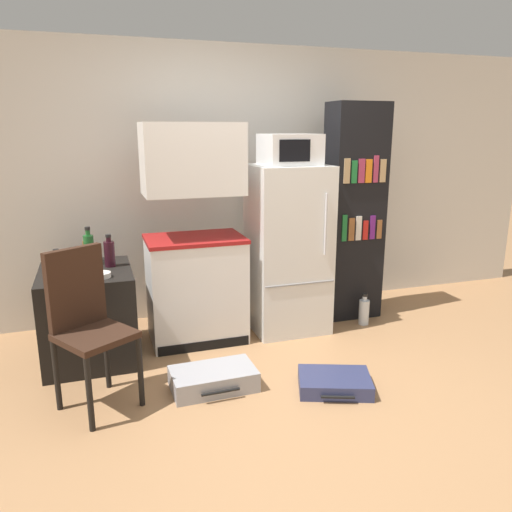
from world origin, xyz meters
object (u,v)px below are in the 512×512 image
(bottle_wine_dark, at_px, (109,253))
(chair, at_px, (86,316))
(water_bottle_front, at_px, (364,311))
(bottle_green_tall, at_px, (89,249))
(bookshelf, at_px, (354,213))
(bottle_ketchup_red, at_px, (57,262))
(suitcase_large_flat, at_px, (213,379))
(bowl, at_px, (101,275))
(kitchen_hutch, at_px, (195,245))
(suitcase_small_flat, at_px, (335,383))
(side_table, at_px, (89,315))
(microwave, at_px, (290,150))
(bottle_amber_beer, at_px, (88,251))
(refrigerator, at_px, (288,249))

(bottle_wine_dark, bearing_deg, chair, -104.00)
(water_bottle_front, bearing_deg, bottle_green_tall, 174.68)
(bookshelf, relative_size, bottle_ketchup_red, 11.96)
(bookshelf, bearing_deg, suitcase_large_flat, -148.00)
(bottle_wine_dark, height_order, bowl, bottle_wine_dark)
(kitchen_hutch, height_order, bowl, kitchen_hutch)
(chair, xyz_separation_m, suitcase_small_flat, (1.57, -0.34, -0.55))
(bottle_ketchup_red, xyz_separation_m, suitcase_small_flat, (1.76, -1.10, -0.72))
(bowl, bearing_deg, chair, -103.82)
(kitchen_hutch, distance_m, water_bottle_front, 1.66)
(side_table, xyz_separation_m, bowl, (0.11, -0.23, 0.37))
(bookshelf, bearing_deg, kitchen_hutch, -175.91)
(side_table, bearing_deg, kitchen_hutch, 7.20)
(side_table, height_order, water_bottle_front, side_table)
(microwave, bearing_deg, bottle_wine_dark, -178.75)
(bottle_amber_beer, relative_size, chair, 0.21)
(kitchen_hutch, height_order, water_bottle_front, kitchen_hutch)
(bottle_wine_dark, height_order, suitcase_large_flat, bottle_wine_dark)
(bookshelf, height_order, bottle_wine_dark, bookshelf)
(suitcase_large_flat, bearing_deg, kitchen_hutch, 84.02)
(microwave, distance_m, bookshelf, 0.91)
(refrigerator, height_order, suitcase_large_flat, refrigerator)
(chair, bearing_deg, bottle_green_tall, 54.95)
(bowl, bearing_deg, kitchen_hutch, 24.26)
(microwave, height_order, water_bottle_front, microwave)
(kitchen_hutch, height_order, microwave, kitchen_hutch)
(side_table, height_order, suitcase_large_flat, side_table)
(bottle_green_tall, distance_m, suitcase_large_flat, 1.41)
(bookshelf, distance_m, bottle_green_tall, 2.32)
(bottle_green_tall, distance_m, chair, 0.88)
(side_table, height_order, chair, chair)
(microwave, height_order, suitcase_small_flat, microwave)
(suitcase_small_flat, bearing_deg, bottle_amber_beer, 160.41)
(bookshelf, relative_size, suitcase_large_flat, 3.39)
(suitcase_large_flat, bearing_deg, refrigerator, 42.97)
(bowl, xyz_separation_m, chair, (-0.12, -0.47, -0.12))
(suitcase_small_flat, distance_m, water_bottle_front, 1.26)
(microwave, xyz_separation_m, bottle_ketchup_red, (-1.86, -0.03, -0.79))
(side_table, relative_size, microwave, 1.68)
(kitchen_hutch, bearing_deg, water_bottle_front, -6.38)
(side_table, distance_m, refrigerator, 1.71)
(kitchen_hutch, height_order, suitcase_large_flat, kitchen_hutch)
(microwave, height_order, bottle_wine_dark, microwave)
(side_table, distance_m, bottle_wine_dark, 0.50)
(chair, bearing_deg, kitchen_hutch, 10.88)
(bottle_wine_dark, xyz_separation_m, chair, (-0.19, -0.75, -0.21))
(suitcase_small_flat, bearing_deg, bottle_ketchup_red, 168.40)
(suitcase_large_flat, bearing_deg, water_bottle_front, 22.88)
(bookshelf, xyz_separation_m, suitcase_small_flat, (-0.79, -1.26, -0.93))
(refrigerator, xyz_separation_m, water_bottle_front, (0.69, -0.15, -0.60))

